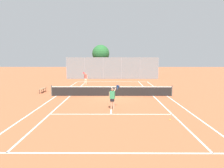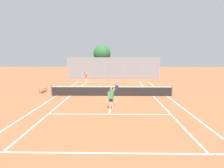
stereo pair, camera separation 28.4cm
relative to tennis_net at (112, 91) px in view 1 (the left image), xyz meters
name	(u,v)px [view 1 (the left image)]	position (x,y,z in m)	size (l,w,h in m)	color
ground_plane	(112,96)	(0.00, 0.00, -0.51)	(120.00, 120.00, 0.00)	#B25B38
court_line_markings	(112,96)	(0.00, 0.00, -0.51)	(11.10, 23.90, 0.01)	silver
tennis_net	(112,91)	(0.00, 0.00, 0.00)	(12.00, 0.10, 1.07)	#474C47
player_near_side	(112,97)	(0.10, -5.16, 0.42)	(0.82, 0.70, 1.77)	tan
player_far_left	(86,78)	(-3.78, 8.74, 0.42)	(0.57, 0.81, 1.77)	beige
loose_tennis_ball_0	(71,88)	(-5.07, 4.72, -0.48)	(0.07, 0.07, 0.07)	#D1DB33
loose_tennis_ball_1	(71,88)	(-5.17, 5.28, -0.48)	(0.07, 0.07, 0.07)	#D1DB33
loose_tennis_ball_2	(76,89)	(-4.34, 4.01, -0.48)	(0.07, 0.07, 0.07)	#D1DB33
loose_tennis_ball_3	(170,120)	(3.62, -7.64, -0.48)	(0.07, 0.07, 0.07)	#D1DB33
courtside_bench	(43,89)	(-7.53, 1.94, -0.10)	(0.36, 1.50, 0.47)	olive
back_fence	(112,68)	(0.00, 15.67, 1.41)	(16.24, 0.08, 3.83)	gray
tree_behind_left	(101,54)	(-2.21, 18.42, 3.89)	(3.23, 3.23, 6.13)	brown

